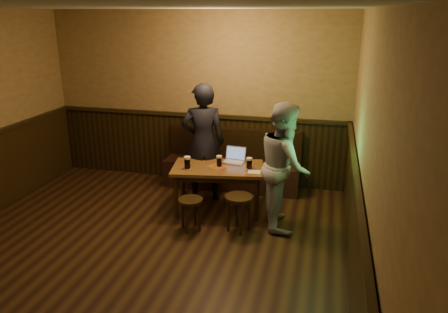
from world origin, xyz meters
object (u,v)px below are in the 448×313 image
at_px(pub_table, 218,172).
at_px(person_grey, 284,166).
at_px(pint_right, 249,163).
at_px(laptop, 235,158).
at_px(stool_left, 191,205).
at_px(stool_right, 239,203).
at_px(person_suit, 203,143).
at_px(pint_mid, 219,161).
at_px(bench, 232,169).
at_px(pint_left, 187,163).

xyz_separation_m(pub_table, person_grey, (0.96, -0.20, 0.25)).
relative_size(pint_right, person_grey, 0.10).
bearing_deg(laptop, person_grey, -24.57).
height_order(stool_left, laptop, laptop).
bearing_deg(stool_right, laptop, 106.37).
distance_m(pint_right, person_suit, 0.87).
relative_size(stool_right, pint_right, 3.01).
height_order(stool_left, stool_right, stool_right).
distance_m(pint_mid, pint_right, 0.43).
height_order(pint_mid, laptop, laptop).
xyz_separation_m(bench, person_grey, (0.96, -1.15, 0.53)).
bearing_deg(bench, stool_right, -74.14).
distance_m(laptop, person_suit, 0.55).
distance_m(bench, stool_right, 1.54).
height_order(pint_right, person_suit, person_suit).
height_order(stool_right, person_suit, person_suit).
distance_m(stool_left, pint_right, 1.02).
xyz_separation_m(laptop, person_suit, (-0.51, 0.12, 0.16)).
height_order(bench, person_suit, person_suit).
height_order(pub_table, stool_right, pub_table).
bearing_deg(person_grey, stool_left, 97.66).
bearing_deg(bench, pint_left, -108.97).
relative_size(pint_left, person_suit, 0.10).
bearing_deg(pint_mid, pint_left, -153.67).
height_order(pub_table, pint_left, pint_left).
bearing_deg(stool_left, stool_right, 11.40).
relative_size(stool_right, pint_left, 2.76).
bearing_deg(laptop, person_suit, 173.31).
height_order(bench, stool_right, bench).
height_order(stool_right, pint_left, pint_left).
xyz_separation_m(pint_right, person_grey, (0.51, -0.21, 0.08)).
xyz_separation_m(pint_left, pint_right, (0.84, 0.20, -0.01)).
relative_size(stool_left, laptop, 1.33).
distance_m(pub_table, stool_left, 0.73).
relative_size(stool_right, pint_mid, 3.08).
height_order(stool_right, pint_right, pint_right).
relative_size(pub_table, person_grey, 0.81).
height_order(stool_right, laptop, laptop).
relative_size(stool_left, pint_left, 2.46).
relative_size(stool_right, person_grey, 0.29).
xyz_separation_m(pub_table, laptop, (0.19, 0.26, 0.15)).
xyz_separation_m(pint_right, laptop, (-0.26, 0.25, -0.03)).
bearing_deg(stool_right, pub_table, 128.29).
relative_size(pint_left, person_grey, 0.11).
height_order(pint_left, pint_right, pint_left).
xyz_separation_m(bench, pint_mid, (0.02, -0.93, 0.45)).
bearing_deg(person_suit, bench, -136.89).
height_order(pub_table, person_suit, person_suit).
height_order(pint_right, laptop, laptop).
bearing_deg(person_suit, laptop, 149.71).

